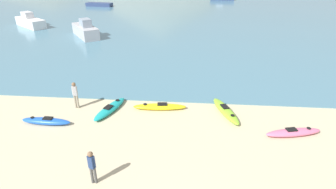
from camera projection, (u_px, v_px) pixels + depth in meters
bay_water at (188, 12)px, 47.83m from camera, size 160.00×70.00×0.06m
kayak_on_sand_0 at (160, 107)px, 15.75m from camera, size 3.22×0.88×0.37m
kayak_on_sand_1 at (110, 109)px, 15.52m from camera, size 1.59×3.05×0.38m
kayak_on_sand_2 at (225, 111)px, 15.30m from camera, size 1.65×3.18×0.40m
kayak_on_sand_3 at (293, 132)px, 13.31m from camera, size 2.99×1.23×0.40m
kayak_on_sand_4 at (46, 121)px, 14.26m from camera, size 2.78×0.65×0.40m
person_near_foreground at (92, 165)px, 10.09m from camera, size 0.31×0.23×1.53m
person_near_waterline at (75, 94)px, 15.53m from camera, size 0.34×0.25×1.68m
moored_boat_0 at (99, 5)px, 54.64m from camera, size 5.62×2.58×0.71m
moored_boat_2 at (85, 30)px, 31.20m from camera, size 4.66×5.45×2.18m
moored_boat_3 at (30, 22)px, 36.40m from camera, size 5.82×5.10×1.94m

